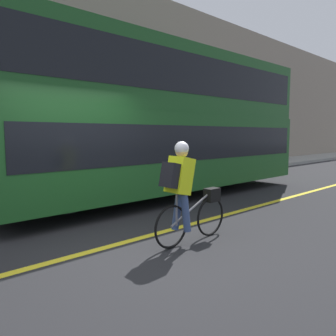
# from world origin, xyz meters

# --- Properties ---
(ground_plane) EXTENTS (80.00, 80.00, 0.00)m
(ground_plane) POSITION_xyz_m (0.00, 0.00, 0.00)
(ground_plane) COLOR #232326
(road_center_line) EXTENTS (50.00, 0.14, 0.01)m
(road_center_line) POSITION_xyz_m (0.00, 0.17, 0.00)
(road_center_line) COLOR yellow
(road_center_line) RESTS_ON ground_plane
(sidewalk_curb) EXTENTS (60.00, 2.33, 0.16)m
(sidewalk_curb) POSITION_xyz_m (0.00, 5.49, 0.08)
(sidewalk_curb) COLOR gray
(sidewalk_curb) RESTS_ON ground_plane
(bus) EXTENTS (9.04, 2.46, 3.82)m
(bus) POSITION_xyz_m (3.19, 2.59, 2.12)
(bus) COLOR black
(bus) RESTS_ON ground_plane
(cyclist_on_bike) EXTENTS (1.54, 0.32, 1.58)m
(cyclist_on_bike) POSITION_xyz_m (0.80, -0.51, 0.85)
(cyclist_on_bike) COLOR black
(cyclist_on_bike) RESTS_ON ground_plane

